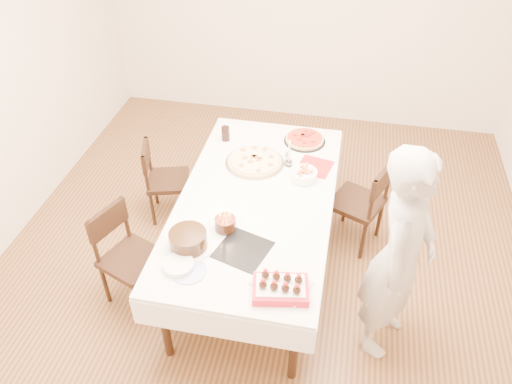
% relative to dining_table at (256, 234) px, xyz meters
% --- Properties ---
extents(floor, '(5.00, 5.00, 0.00)m').
position_rel_dining_table_xyz_m(floor, '(0.06, 0.06, -0.38)').
color(floor, '#532F1C').
rests_on(floor, ground).
extents(wall_back, '(4.50, 0.04, 2.70)m').
position_rel_dining_table_xyz_m(wall_back, '(0.06, 2.56, 0.98)').
color(wall_back, beige).
rests_on(wall_back, floor).
extents(dining_table, '(1.65, 2.36, 0.75)m').
position_rel_dining_table_xyz_m(dining_table, '(0.00, 0.00, 0.00)').
color(dining_table, white).
rests_on(dining_table, floor).
extents(chair_right_savory, '(0.57, 0.57, 0.84)m').
position_rel_dining_table_xyz_m(chair_right_savory, '(0.77, 0.49, 0.05)').
color(chair_right_savory, black).
rests_on(chair_right_savory, floor).
extents(chair_left_savory, '(0.49, 0.49, 0.77)m').
position_rel_dining_table_xyz_m(chair_left_savory, '(-0.91, 0.51, 0.01)').
color(chair_left_savory, black).
rests_on(chair_left_savory, floor).
extents(chair_left_dessert, '(0.55, 0.55, 0.84)m').
position_rel_dining_table_xyz_m(chair_left_dessert, '(-0.84, -0.49, 0.04)').
color(chair_left_dessert, black).
rests_on(chair_left_dessert, floor).
extents(person, '(0.57, 0.70, 1.65)m').
position_rel_dining_table_xyz_m(person, '(1.03, -0.48, 0.45)').
color(person, beige).
rests_on(person, floor).
extents(pizza_white, '(0.58, 0.58, 0.04)m').
position_rel_dining_table_xyz_m(pizza_white, '(-0.10, 0.43, 0.40)').
color(pizza_white, beige).
rests_on(pizza_white, dining_table).
extents(pizza_pepperoni, '(0.47, 0.47, 0.04)m').
position_rel_dining_table_xyz_m(pizza_pepperoni, '(0.26, 0.84, 0.40)').
color(pizza_pepperoni, red).
rests_on(pizza_pepperoni, dining_table).
extents(red_placemat, '(0.31, 0.31, 0.01)m').
position_rel_dining_table_xyz_m(red_placemat, '(0.39, 0.48, 0.38)').
color(red_placemat, '#B21E1E').
rests_on(red_placemat, dining_table).
extents(pasta_bowl, '(0.25, 0.25, 0.07)m').
position_rel_dining_table_xyz_m(pasta_bowl, '(0.32, 0.31, 0.42)').
color(pasta_bowl, white).
rests_on(pasta_bowl, dining_table).
extents(taper_candle, '(0.07, 0.07, 0.26)m').
position_rel_dining_table_xyz_m(taper_candle, '(0.18, 0.46, 0.50)').
color(taper_candle, white).
rests_on(taper_candle, dining_table).
extents(shaker_pair, '(0.09, 0.09, 0.09)m').
position_rel_dining_table_xyz_m(shaker_pair, '(0.16, 0.46, 0.42)').
color(shaker_pair, white).
rests_on(shaker_pair, dining_table).
extents(cola_glass, '(0.09, 0.09, 0.13)m').
position_rel_dining_table_xyz_m(cola_glass, '(-0.42, 0.72, 0.44)').
color(cola_glass, black).
rests_on(cola_glass, dining_table).
extents(layer_cake, '(0.39, 0.39, 0.13)m').
position_rel_dining_table_xyz_m(layer_cake, '(-0.34, -0.59, 0.44)').
color(layer_cake, black).
rests_on(layer_cake, dining_table).
extents(cake_board, '(0.41, 0.41, 0.01)m').
position_rel_dining_table_xyz_m(cake_board, '(0.02, -0.55, 0.38)').
color(cake_board, black).
rests_on(cake_board, dining_table).
extents(birthday_cake, '(0.18, 0.18, 0.15)m').
position_rel_dining_table_xyz_m(birthday_cake, '(-0.14, -0.37, 0.46)').
color(birthday_cake, '#3E2111').
rests_on(birthday_cake, dining_table).
extents(strawberry_box, '(0.37, 0.28, 0.08)m').
position_rel_dining_table_xyz_m(strawberry_box, '(0.32, -0.85, 0.42)').
color(strawberry_box, red).
rests_on(strawberry_box, dining_table).
extents(box_lid, '(0.40, 0.34, 0.03)m').
position_rel_dining_table_xyz_m(box_lid, '(0.32, -0.79, 0.38)').
color(box_lid, beige).
rests_on(box_lid, dining_table).
extents(plate_stack, '(0.25, 0.25, 0.04)m').
position_rel_dining_table_xyz_m(plate_stack, '(-0.35, -0.78, 0.40)').
color(plate_stack, white).
rests_on(plate_stack, dining_table).
extents(china_plate, '(0.31, 0.31, 0.01)m').
position_rel_dining_table_xyz_m(china_plate, '(-0.28, -0.80, 0.38)').
color(china_plate, white).
rests_on(china_plate, dining_table).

